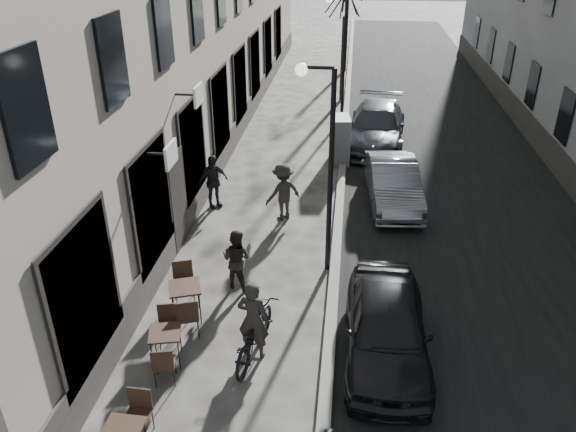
% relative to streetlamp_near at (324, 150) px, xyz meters
% --- Properties ---
extents(road, '(7.30, 60.00, 0.00)m').
position_rel_streetlamp_near_xyz_m(road, '(4.02, 10.00, -3.16)').
color(road, black).
rests_on(road, ground).
extents(kerb, '(0.25, 60.00, 0.12)m').
position_rel_streetlamp_near_xyz_m(kerb, '(0.37, 10.00, -3.10)').
color(kerb, slate).
rests_on(kerb, ground).
extents(streetlamp_near, '(0.90, 0.28, 5.09)m').
position_rel_streetlamp_near_xyz_m(streetlamp_near, '(0.00, 0.00, 0.00)').
color(streetlamp_near, black).
rests_on(streetlamp_near, ground).
extents(streetlamp_far, '(0.90, 0.28, 5.09)m').
position_rel_streetlamp_near_xyz_m(streetlamp_far, '(0.00, 12.00, 0.00)').
color(streetlamp_far, black).
rests_on(streetlamp_far, ground).
extents(bistro_set_b, '(0.74, 1.52, 0.87)m').
position_rel_streetlamp_near_xyz_m(bistro_set_b, '(-2.78, -3.72, -2.71)').
color(bistro_set_b, black).
rests_on(bistro_set_b, ground).
extents(bistro_set_c, '(0.97, 1.69, 0.97)m').
position_rel_streetlamp_near_xyz_m(bistro_set_c, '(-2.78, -2.31, -2.66)').
color(bistro_set_c, black).
rests_on(bistro_set_c, ground).
extents(utility_cabinet, '(0.75, 1.18, 1.67)m').
position_rel_streetlamp_near_xyz_m(utility_cabinet, '(0.24, 7.11, -2.33)').
color(utility_cabinet, '#58585A').
rests_on(utility_cabinet, ground).
extents(bicycle, '(1.03, 2.11, 1.06)m').
position_rel_streetlamp_near_xyz_m(bicycle, '(-1.12, -3.32, -2.63)').
color(bicycle, black).
rests_on(bicycle, ground).
extents(cyclist_rider, '(0.69, 0.52, 1.74)m').
position_rel_streetlamp_near_xyz_m(cyclist_rider, '(-1.12, -3.32, -2.29)').
color(cyclist_rider, '#2A2624').
rests_on(cyclist_rider, ground).
extents(pedestrian_near, '(0.88, 0.78, 1.51)m').
position_rel_streetlamp_near_xyz_m(pedestrian_near, '(-1.91, -1.00, -2.41)').
color(pedestrian_near, black).
rests_on(pedestrian_near, ground).
extents(pedestrian_mid, '(1.26, 1.17, 1.70)m').
position_rel_streetlamp_near_xyz_m(pedestrian_mid, '(-1.25, 2.55, -2.31)').
color(pedestrian_mid, '#292724').
rests_on(pedestrian_mid, ground).
extents(pedestrian_far, '(1.00, 0.95, 1.66)m').
position_rel_streetlamp_near_xyz_m(pedestrian_far, '(-3.43, 3.07, -2.33)').
color(pedestrian_far, black).
rests_on(pedestrian_far, ground).
extents(car_near, '(1.64, 4.03, 1.37)m').
position_rel_streetlamp_near_xyz_m(car_near, '(1.48, -3.02, -2.47)').
color(car_near, black).
rests_on(car_near, ground).
extents(car_mid, '(1.74, 4.15, 1.33)m').
position_rel_streetlamp_near_xyz_m(car_mid, '(1.96, 3.93, -2.49)').
color(car_mid, gray).
rests_on(car_mid, ground).
extents(car_far, '(2.52, 5.31, 1.49)m').
position_rel_streetlamp_near_xyz_m(car_far, '(1.58, 9.02, -2.41)').
color(car_far, '#383C42').
rests_on(car_far, ground).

